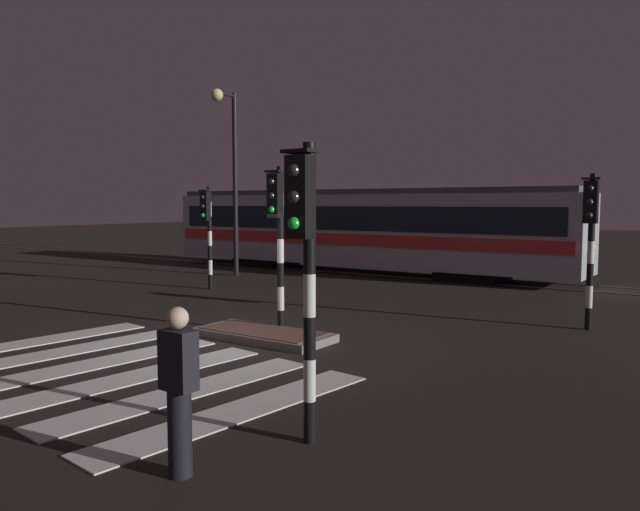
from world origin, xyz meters
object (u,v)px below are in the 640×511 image
traffic_light_corner_far_right (591,227)px  traffic_light_median_centre (278,224)px  tram (358,228)px  traffic_light_corner_far_left (207,222)px  pedestrian_waiting_at_kerb (179,390)px  traffic_light_corner_near_right (305,248)px  street_lamp_trackside_left (230,159)px

traffic_light_corner_far_right → traffic_light_median_centre: 6.61m
traffic_light_median_centre → tram: 11.96m
traffic_light_corner_far_left → pedestrian_waiting_at_kerb: traffic_light_corner_far_left is taller
traffic_light_corner_near_right → street_lamp_trackside_left: bearing=135.7°
traffic_light_corner_far_left → tram: (1.32, 6.97, -0.38)m
traffic_light_median_centre → pedestrian_waiting_at_kerb: bearing=-59.9°
traffic_light_corner_near_right → pedestrian_waiting_at_kerb: (-0.55, -1.35, -1.36)m
traffic_light_corner_far_right → traffic_light_corner_near_right: traffic_light_corner_near_right is taller
tram → pedestrian_waiting_at_kerb: bearing=-64.3°
traffic_light_median_centre → traffic_light_corner_far_right: bearing=38.2°
traffic_light_corner_far_left → street_lamp_trackside_left: (-1.82, 3.04, 2.21)m
tram → pedestrian_waiting_at_kerb: size_ratio=10.14×
traffic_light_corner_far_right → pedestrian_waiting_at_kerb: bearing=-100.5°
traffic_light_corner_far_right → traffic_light_median_centre: size_ratio=0.96×
traffic_light_corner_near_right → traffic_light_corner_far_right: bearing=81.5°
tram → pedestrian_waiting_at_kerb: 18.63m
traffic_light_median_centre → pedestrian_waiting_at_kerb: traffic_light_median_centre is taller
traffic_light_median_centre → tram: bearing=113.2°
traffic_light_corner_near_right → traffic_light_median_centre: (-3.91, 4.43, 0.06)m
traffic_light_corner_near_right → traffic_light_corner_far_left: (-9.93, 8.45, -0.11)m
traffic_light_corner_far_left → traffic_light_median_centre: 7.23m
tram → street_lamp_trackside_left: bearing=-128.6°
street_lamp_trackside_left → tram: 5.66m
traffic_light_corner_far_left → traffic_light_median_centre: (6.02, -4.01, 0.16)m
street_lamp_trackside_left → tram: bearing=51.4°
traffic_light_corner_far_left → street_lamp_trackside_left: size_ratio=0.48×
traffic_light_corner_far_right → tram: 12.07m
traffic_light_corner_far_right → street_lamp_trackside_left: 13.53m
traffic_light_corner_far_left → traffic_light_corner_near_right: bearing=-40.4°
traffic_light_corner_near_right → pedestrian_waiting_at_kerb: size_ratio=1.98×
traffic_light_corner_far_left → traffic_light_median_centre: size_ratio=0.93×
pedestrian_waiting_at_kerb → traffic_light_corner_near_right: bearing=67.7°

